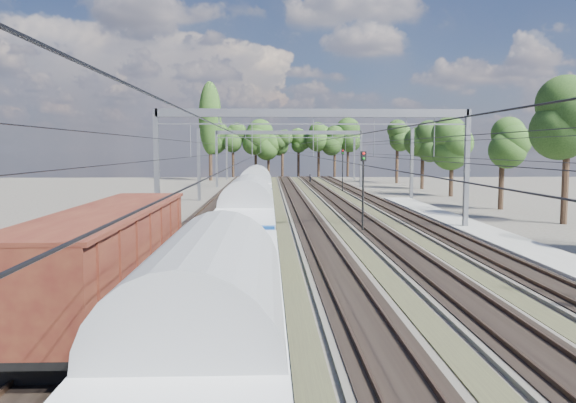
{
  "coord_description": "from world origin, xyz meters",
  "views": [
    {
      "loc": [
        -3.32,
        -11.4,
        6.06
      ],
      "look_at": [
        -2.09,
        23.46,
        2.8
      ],
      "focal_mm": 35.0,
      "sensor_mm": 36.0,
      "label": 1
    }
  ],
  "objects_px": {
    "emu_train": "(247,212)",
    "signal_far": "(343,165)",
    "signal_near": "(363,182)",
    "freight_boxcar": "(111,254)",
    "worker": "(310,179)"
  },
  "relations": [
    {
      "from": "emu_train",
      "to": "signal_near",
      "type": "bearing_deg",
      "value": 47.72
    },
    {
      "from": "freight_boxcar",
      "to": "signal_near",
      "type": "height_order",
      "value": "signal_near"
    },
    {
      "from": "signal_near",
      "to": "signal_far",
      "type": "xyz_separation_m",
      "value": [
        3.92,
        40.69,
        0.07
      ]
    },
    {
      "from": "emu_train",
      "to": "signal_far",
      "type": "xyz_separation_m",
      "value": [
        11.92,
        49.49,
        1.25
      ]
    },
    {
      "from": "emu_train",
      "to": "signal_near",
      "type": "distance_m",
      "value": 11.95
    },
    {
      "from": "emu_train",
      "to": "signal_near",
      "type": "xyz_separation_m",
      "value": [
        8.0,
        8.8,
        1.18
      ]
    },
    {
      "from": "worker",
      "to": "freight_boxcar",
      "type": "bearing_deg",
      "value": 150.6
    },
    {
      "from": "freight_boxcar",
      "to": "worker",
      "type": "bearing_deg",
      "value": 80.62
    },
    {
      "from": "emu_train",
      "to": "signal_far",
      "type": "height_order",
      "value": "signal_far"
    },
    {
      "from": "worker",
      "to": "signal_near",
      "type": "relative_size",
      "value": 0.28
    },
    {
      "from": "signal_near",
      "to": "worker",
      "type": "bearing_deg",
      "value": 74.03
    },
    {
      "from": "emu_train",
      "to": "signal_near",
      "type": "height_order",
      "value": "signal_near"
    },
    {
      "from": "emu_train",
      "to": "signal_far",
      "type": "distance_m",
      "value": 50.92
    },
    {
      "from": "signal_far",
      "to": "freight_boxcar",
      "type": "bearing_deg",
      "value": -96.51
    },
    {
      "from": "freight_boxcar",
      "to": "emu_train",
      "type": "bearing_deg",
      "value": 67.88
    }
  ]
}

